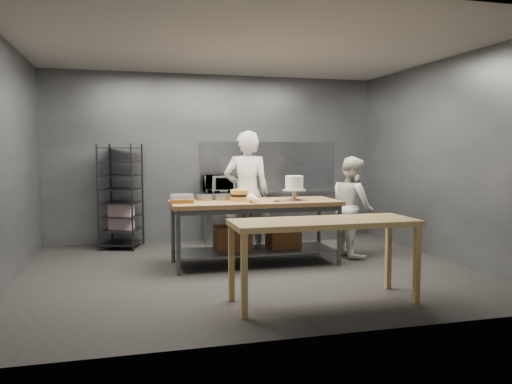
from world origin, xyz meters
TOP-DOWN VIEW (x-y plane):
  - ground at (0.00, 0.00)m, footprint 6.00×6.00m
  - back_wall at (0.00, 2.50)m, footprint 6.00×0.04m
  - work_table at (0.18, 0.38)m, footprint 2.40×0.90m
  - near_counter at (0.44, -1.58)m, footprint 2.00×0.70m
  - back_counter at (1.00, 2.18)m, footprint 2.60×0.60m
  - splashback_panel at (1.00, 2.48)m, footprint 2.60×0.02m
  - speed_rack at (-1.69, 2.10)m, footprint 0.77×0.80m
  - chef_behind at (0.21, 1.01)m, footprint 0.79×0.60m
  - chef_right at (1.78, 0.53)m, footprint 0.60×0.76m
  - microwave at (0.00, 2.18)m, footprint 0.54×0.37m
  - frosted_cake_stand at (0.74, 0.27)m, footprint 0.34×0.34m
  - layer_cake at (-0.04, 0.40)m, footprint 0.26×0.26m
  - cake_pans at (-0.51, 0.61)m, footprint 0.85×0.35m
  - piping_bag at (0.09, 0.05)m, footprint 0.14×0.39m
  - offset_spatula at (0.53, 0.15)m, footprint 0.36×0.02m
  - pastry_clamshells at (-0.86, 0.40)m, footprint 0.33×0.38m

SIDE VIEW (x-z plane):
  - ground at x=0.00m, z-range 0.00..0.00m
  - back_counter at x=1.00m, z-range 0.00..0.90m
  - work_table at x=0.18m, z-range 0.11..1.03m
  - chef_right at x=1.78m, z-range 0.00..1.55m
  - near_counter at x=0.44m, z-range 0.36..1.26m
  - speed_rack at x=-1.69m, z-range -0.02..1.73m
  - offset_spatula at x=0.53m, z-range 0.92..0.93m
  - cake_pans at x=-0.51m, z-range 0.92..1.00m
  - chef_behind at x=0.21m, z-range 0.00..1.94m
  - pastry_clamshells at x=-0.86m, z-range 0.92..1.03m
  - piping_bag at x=0.09m, z-range 0.92..1.04m
  - layer_cake at x=-0.04m, z-range 0.92..1.08m
  - microwave at x=0.00m, z-range 0.90..1.20m
  - frosted_cake_stand at x=0.74m, z-range 0.97..1.32m
  - splashback_panel at x=1.00m, z-range 0.90..1.80m
  - back_wall at x=0.00m, z-range 0.00..3.00m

